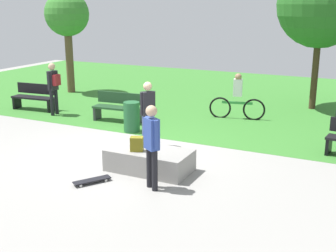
{
  "coord_description": "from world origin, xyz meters",
  "views": [
    {
      "loc": [
        5.58,
        -9.17,
        3.66
      ],
      "look_at": [
        1.11,
        0.01,
        0.8
      ],
      "focal_mm": 47.18,
      "sensor_mm": 36.0,
      "label": 1
    }
  ],
  "objects_px": {
    "skateboard_by_ledge": "(92,180)",
    "park_bench_center_lawn": "(35,96)",
    "skater_watching": "(148,109)",
    "pedestrian_with_backpack": "(53,84)",
    "backpack_on_ledge": "(137,144)",
    "cyclist_on_bicycle": "(237,100)",
    "concrete_ledge": "(149,160)",
    "skater_performing_trick": "(152,141)",
    "tree_young_birch": "(321,5)",
    "trash_bin": "(132,117)",
    "tree_leaning_ash": "(67,16)",
    "park_bench_near_path": "(118,106)"
  },
  "relations": [
    {
      "from": "trash_bin",
      "to": "backpack_on_ledge",
      "type": "bearing_deg",
      "value": -57.39
    },
    {
      "from": "concrete_ledge",
      "to": "cyclist_on_bicycle",
      "type": "xyz_separation_m",
      "value": [
        0.37,
        5.34,
        0.39
      ]
    },
    {
      "from": "park_bench_center_lawn",
      "to": "tree_young_birch",
      "type": "distance_m",
      "value": 10.36
    },
    {
      "from": "park_bench_center_lawn",
      "to": "trash_bin",
      "type": "bearing_deg",
      "value": -11.29
    },
    {
      "from": "tree_young_birch",
      "to": "tree_leaning_ash",
      "type": "height_order",
      "value": "tree_young_birch"
    },
    {
      "from": "skater_watching",
      "to": "pedestrian_with_backpack",
      "type": "xyz_separation_m",
      "value": [
        -4.43,
        1.57,
        0.05
      ]
    },
    {
      "from": "tree_young_birch",
      "to": "trash_bin",
      "type": "height_order",
      "value": "tree_young_birch"
    },
    {
      "from": "concrete_ledge",
      "to": "skater_performing_trick",
      "type": "distance_m",
      "value": 1.28
    },
    {
      "from": "skater_watching",
      "to": "cyclist_on_bicycle",
      "type": "xyz_separation_m",
      "value": [
        1.25,
        3.78,
        -0.37
      ]
    },
    {
      "from": "skater_performing_trick",
      "to": "cyclist_on_bicycle",
      "type": "height_order",
      "value": "skater_performing_trick"
    },
    {
      "from": "concrete_ledge",
      "to": "pedestrian_with_backpack",
      "type": "height_order",
      "value": "pedestrian_with_backpack"
    },
    {
      "from": "concrete_ledge",
      "to": "trash_bin",
      "type": "xyz_separation_m",
      "value": [
        -1.95,
        2.53,
        0.2
      ]
    },
    {
      "from": "backpack_on_ledge",
      "to": "cyclist_on_bicycle",
      "type": "distance_m",
      "value": 5.55
    },
    {
      "from": "skater_watching",
      "to": "backpack_on_ledge",
      "type": "bearing_deg",
      "value": -69.22
    },
    {
      "from": "tree_leaning_ash",
      "to": "trash_bin",
      "type": "relative_size",
      "value": 4.64
    },
    {
      "from": "tree_young_birch",
      "to": "cyclist_on_bicycle",
      "type": "distance_m",
      "value": 4.4
    },
    {
      "from": "tree_leaning_ash",
      "to": "pedestrian_with_backpack",
      "type": "distance_m",
      "value": 4.49
    },
    {
      "from": "backpack_on_ledge",
      "to": "trash_bin",
      "type": "relative_size",
      "value": 0.36
    },
    {
      "from": "concrete_ledge",
      "to": "tree_leaning_ash",
      "type": "distance_m",
      "value": 10.25
    },
    {
      "from": "skater_watching",
      "to": "skateboard_by_ledge",
      "type": "bearing_deg",
      "value": -87.21
    },
    {
      "from": "concrete_ledge",
      "to": "skater_watching",
      "type": "xyz_separation_m",
      "value": [
        -0.88,
        1.57,
        0.76
      ]
    },
    {
      "from": "skater_performing_trick",
      "to": "tree_young_birch",
      "type": "distance_m",
      "value": 9.31
    },
    {
      "from": "tree_young_birch",
      "to": "pedestrian_with_backpack",
      "type": "relative_size",
      "value": 2.9
    },
    {
      "from": "trash_bin",
      "to": "cyclist_on_bicycle",
      "type": "xyz_separation_m",
      "value": [
        2.32,
        2.81,
        0.19
      ]
    },
    {
      "from": "concrete_ledge",
      "to": "pedestrian_with_backpack",
      "type": "xyz_separation_m",
      "value": [
        -5.31,
        3.14,
        0.81
      ]
    },
    {
      "from": "backpack_on_ledge",
      "to": "park_bench_center_lawn",
      "type": "bearing_deg",
      "value": -51.34
    },
    {
      "from": "trash_bin",
      "to": "skater_performing_trick",
      "type": "bearing_deg",
      "value": -53.9
    },
    {
      "from": "tree_leaning_ash",
      "to": "cyclist_on_bicycle",
      "type": "distance_m",
      "value": 8.17
    },
    {
      "from": "park_bench_near_path",
      "to": "park_bench_center_lawn",
      "type": "relative_size",
      "value": 1.0
    },
    {
      "from": "skater_performing_trick",
      "to": "park_bench_center_lawn",
      "type": "bearing_deg",
      "value": 148.36
    },
    {
      "from": "skateboard_by_ledge",
      "to": "tree_young_birch",
      "type": "distance_m",
      "value": 10.22
    },
    {
      "from": "park_bench_center_lawn",
      "to": "tree_young_birch",
      "type": "height_order",
      "value": "tree_young_birch"
    },
    {
      "from": "backpack_on_ledge",
      "to": "tree_leaning_ash",
      "type": "bearing_deg",
      "value": -64.86
    },
    {
      "from": "skater_performing_trick",
      "to": "park_bench_center_lawn",
      "type": "relative_size",
      "value": 1.07
    },
    {
      "from": "skater_watching",
      "to": "park_bench_center_lawn",
      "type": "relative_size",
      "value": 1.05
    },
    {
      "from": "skater_performing_trick",
      "to": "tree_leaning_ash",
      "type": "height_order",
      "value": "tree_leaning_ash"
    },
    {
      "from": "skater_performing_trick",
      "to": "skater_watching",
      "type": "relative_size",
      "value": 1.02
    },
    {
      "from": "skater_performing_trick",
      "to": "park_bench_center_lawn",
      "type": "distance_m",
      "value": 8.2
    },
    {
      "from": "pedestrian_with_backpack",
      "to": "concrete_ledge",
      "type": "bearing_deg",
      "value": -30.61
    },
    {
      "from": "concrete_ledge",
      "to": "trash_bin",
      "type": "height_order",
      "value": "trash_bin"
    },
    {
      "from": "skater_performing_trick",
      "to": "park_bench_near_path",
      "type": "xyz_separation_m",
      "value": [
        -3.47,
        4.24,
        -0.54
      ]
    },
    {
      "from": "skateboard_by_ledge",
      "to": "skater_performing_trick",
      "type": "bearing_deg",
      "value": 13.57
    },
    {
      "from": "backpack_on_ledge",
      "to": "pedestrian_with_backpack",
      "type": "relative_size",
      "value": 0.18
    },
    {
      "from": "skateboard_by_ledge",
      "to": "park_bench_center_lawn",
      "type": "xyz_separation_m",
      "value": [
        -5.7,
        4.6,
        0.42
      ]
    },
    {
      "from": "trash_bin",
      "to": "pedestrian_with_backpack",
      "type": "height_order",
      "value": "pedestrian_with_backpack"
    },
    {
      "from": "cyclist_on_bicycle",
      "to": "skater_watching",
      "type": "bearing_deg",
      "value": -108.26
    },
    {
      "from": "trash_bin",
      "to": "pedestrian_with_backpack",
      "type": "distance_m",
      "value": 3.46
    },
    {
      "from": "skateboard_by_ledge",
      "to": "park_bench_near_path",
      "type": "relative_size",
      "value": 0.48
    },
    {
      "from": "park_bench_center_lawn",
      "to": "pedestrian_with_backpack",
      "type": "height_order",
      "value": "pedestrian_with_backpack"
    },
    {
      "from": "skater_performing_trick",
      "to": "tree_young_birch",
      "type": "relative_size",
      "value": 0.34
    }
  ]
}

